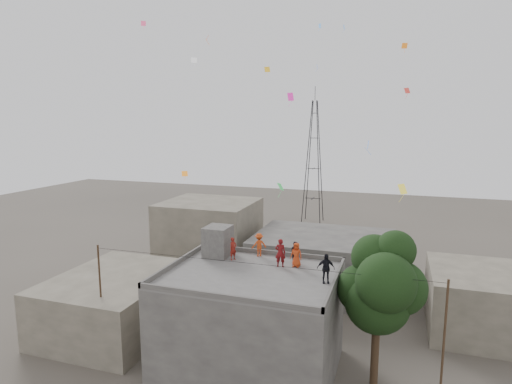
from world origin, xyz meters
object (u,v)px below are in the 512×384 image
person_dark_adult (326,268)px  person_red_adult (280,253)px  transmission_tower (314,162)px  stair_head_box (218,241)px  tree (381,285)px

person_dark_adult → person_red_adult: bearing=133.5°
transmission_tower → person_dark_adult: transmission_tower is taller
person_red_adult → stair_head_box: bearing=-17.7°
tree → transmission_tower: transmission_tower is taller
person_red_adult → transmission_tower: bearing=-89.6°
stair_head_box → tree: bearing=-10.7°
stair_head_box → person_dark_adult: stair_head_box is taller
person_red_adult → person_dark_adult: 3.57m
transmission_tower → person_red_adult: transmission_tower is taller
tree → person_red_adult: size_ratio=5.13×
stair_head_box → transmission_tower: bearing=91.2°
stair_head_box → transmission_tower: 37.46m
transmission_tower → person_red_adult: size_ratio=11.28×
tree → person_dark_adult: bearing=-168.6°
transmission_tower → tree: bearing=-73.9°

